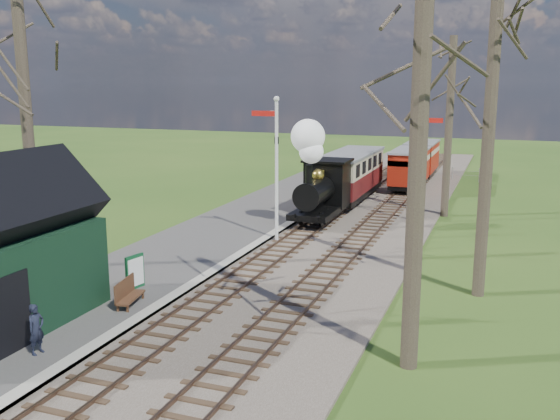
{
  "coord_description": "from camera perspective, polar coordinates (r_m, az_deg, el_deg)",
  "views": [
    {
      "loc": [
        8.46,
        -8.31,
        6.83
      ],
      "look_at": [
        -0.29,
        15.31,
        1.6
      ],
      "focal_mm": 40.0,
      "sensor_mm": 36.0,
      "label": 1
    }
  ],
  "objects": [
    {
      "name": "locomotive",
      "position": [
        29.88,
        3.62,
        2.93
      ],
      "size": [
        1.99,
        4.64,
        4.97
      ],
      "color": "black",
      "rests_on": "ground"
    },
    {
      "name": "bare_trees",
      "position": [
        19.81,
        -0.83,
        7.03
      ],
      "size": [
        15.51,
        22.39,
        12.0
      ],
      "color": "#382D23",
      "rests_on": "ground"
    },
    {
      "name": "semaphore_near",
      "position": [
        26.2,
        -0.46,
        4.7
      ],
      "size": [
        1.22,
        0.24,
        6.22
      ],
      "color": "silver",
      "rests_on": "ground"
    },
    {
      "name": "red_carriage_a",
      "position": [
        40.01,
        11.74,
        3.77
      ],
      "size": [
        2.0,
        4.95,
        2.1
      ],
      "color": "black",
      "rests_on": "ground"
    },
    {
      "name": "fence_line",
      "position": [
        45.5,
        9.82,
        3.62
      ],
      "size": [
        12.6,
        0.08,
        1.0
      ],
      "color": "slate",
      "rests_on": "ground"
    },
    {
      "name": "track_near",
      "position": [
        32.18,
        4.63,
        -0.38
      ],
      "size": [
        1.6,
        60.0,
        0.15
      ],
      "color": "brown",
      "rests_on": "ground"
    },
    {
      "name": "coping_strip",
      "position": [
        25.23,
        -2.97,
        -3.75
      ],
      "size": [
        0.4,
        44.0,
        0.21
      ],
      "primitive_type": "cube",
      "color": "#B2AD9E",
      "rests_on": "ground"
    },
    {
      "name": "ballast_bed",
      "position": [
        31.88,
        6.88,
        -0.64
      ],
      "size": [
        8.0,
        60.0,
        0.1
      ],
      "primitive_type": "cube",
      "color": "brown",
      "rests_on": "ground"
    },
    {
      "name": "track_far",
      "position": [
        31.6,
        9.17,
        -0.72
      ],
      "size": [
        1.6,
        60.0,
        0.15
      ],
      "color": "brown",
      "rests_on": "ground"
    },
    {
      "name": "distant_hills",
      "position": [
        76.58,
        14.16,
        -6.15
      ],
      "size": [
        114.4,
        48.0,
        22.02
      ],
      "color": "#385B23",
      "rests_on": "ground"
    },
    {
      "name": "red_carriage_b",
      "position": [
        45.41,
        12.81,
        4.64
      ],
      "size": [
        2.0,
        4.95,
        2.1
      ],
      "color": "black",
      "rests_on": "ground"
    },
    {
      "name": "semaphore_far",
      "position": [
        30.79,
        12.62,
        4.96
      ],
      "size": [
        1.22,
        0.24,
        5.72
      ],
      "color": "silver",
      "rests_on": "ground"
    },
    {
      "name": "bench",
      "position": [
        19.48,
        -13.79,
        -7.36
      ],
      "size": [
        0.65,
        1.44,
        0.79
      ],
      "color": "#492C1A",
      "rests_on": "platform"
    },
    {
      "name": "sign_board",
      "position": [
        20.83,
        -13.12,
        -5.53
      ],
      "size": [
        0.24,
        0.77,
        1.12
      ],
      "color": "#0E4422",
      "rests_on": "platform"
    },
    {
      "name": "coach",
      "position": [
        35.76,
        6.44,
        3.34
      ],
      "size": [
        2.32,
        7.95,
        2.44
      ],
      "color": "black",
      "rests_on": "ground"
    },
    {
      "name": "person",
      "position": [
        16.72,
        -21.39,
        -10.1
      ],
      "size": [
        0.35,
        0.49,
        1.28
      ],
      "primitive_type": "imported",
      "rotation": [
        0.0,
        0.0,
        1.48
      ],
      "color": "black",
      "rests_on": "platform"
    },
    {
      "name": "platform",
      "position": [
        26.2,
        -7.61,
        -3.26
      ],
      "size": [
        5.0,
        44.0,
        0.2
      ],
      "primitive_type": "cube",
      "color": "#474442",
      "rests_on": "ground"
    }
  ]
}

